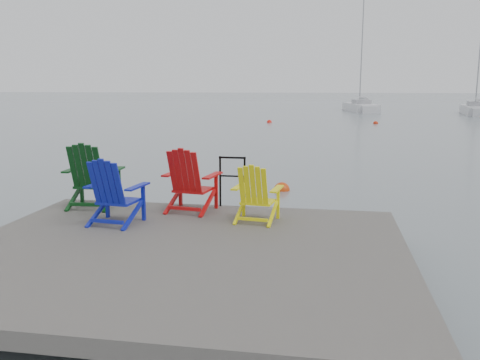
% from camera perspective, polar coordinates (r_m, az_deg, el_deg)
% --- Properties ---
extents(ground, '(400.00, 400.00, 0.00)m').
position_cam_1_polar(ground, '(7.02, -6.68, -11.47)').
color(ground, slate).
rests_on(ground, ground).
extents(dock, '(6.00, 5.00, 1.40)m').
position_cam_1_polar(dock, '(6.90, -6.74, -8.79)').
color(dock, '#2E2B29').
rests_on(dock, ground).
extents(handrail, '(0.48, 0.04, 0.90)m').
position_cam_1_polar(handrail, '(8.98, -0.87, 0.39)').
color(handrail, black).
rests_on(handrail, dock).
extents(chair_green, '(0.95, 0.89, 1.15)m').
position_cam_1_polar(chair_green, '(9.27, -16.35, 0.50)').
color(chair_green, '#093611').
rests_on(chair_green, dock).
extents(chair_blue, '(0.89, 0.83, 1.04)m').
position_cam_1_polar(chair_blue, '(8.06, -14.01, -1.24)').
color(chair_blue, '#0F1AA1').
rests_on(chair_blue, dock).
extents(chair_red, '(0.96, 0.90, 1.09)m').
position_cam_1_polar(chair_red, '(8.65, -5.68, 0.01)').
color(chair_red, '#BA0D0D').
rests_on(chair_red, dock).
extents(chair_yellow, '(0.80, 0.75, 0.92)m').
position_cam_1_polar(chair_yellow, '(7.97, 1.81, -1.47)').
color(chair_yellow, yellow).
rests_on(chair_yellow, dock).
extents(sailboat_near, '(3.51, 8.76, 11.75)m').
position_cam_1_polar(sailboat_near, '(55.65, 13.35, 7.90)').
color(sailboat_near, silver).
rests_on(sailboat_near, ground).
extents(sailboat_mid, '(3.22, 8.26, 11.16)m').
position_cam_1_polar(sailboat_mid, '(52.89, 24.93, 7.09)').
color(sailboat_mid, silver).
rests_on(sailboat_mid, ground).
extents(buoy_a, '(0.41, 0.41, 0.41)m').
position_cam_1_polar(buoy_a, '(13.01, 4.71, -1.15)').
color(buoy_a, '#BD360B').
rests_on(buoy_a, ground).
extents(buoy_b, '(0.38, 0.38, 0.38)m').
position_cam_1_polar(buoy_b, '(37.39, 3.30, 6.47)').
color(buoy_b, red).
rests_on(buoy_b, ground).
extents(buoy_d, '(0.37, 0.37, 0.37)m').
position_cam_1_polar(buoy_d, '(37.36, 14.99, 6.13)').
color(buoy_d, red).
rests_on(buoy_d, ground).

